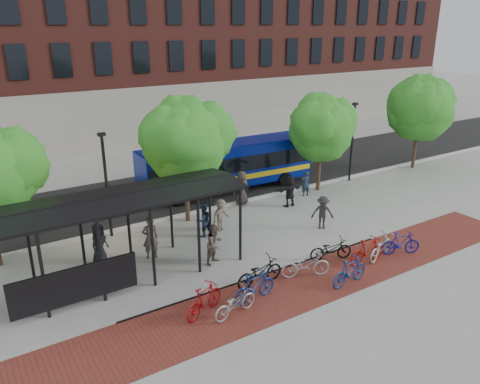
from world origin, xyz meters
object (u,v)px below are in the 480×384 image
tree_c (322,125)px  pedestrian_7 (306,184)px  bus (227,163)px  bike_11 (401,243)px  bike_6 (306,265)px  pedestrian_3 (221,215)px  bike_1 (204,300)px  pedestrian_8 (215,244)px  tree_d (421,105)px  bike_8 (331,249)px  bike_7 (350,271)px  bike_4 (260,272)px  bike_9 (367,251)px  bike_10 (381,247)px  tree_b (186,137)px  pedestrian_1 (150,238)px  lamp_post_right (352,140)px  bike_3 (255,287)px  pedestrian_5 (290,191)px  pedestrian_9 (323,213)px  bike_2 (235,303)px  lamp_post_left (106,183)px  pedestrian_6 (242,188)px  pedestrian_2 (203,220)px  bus_shelter (109,210)px

tree_c → pedestrian_7: (-1.46, -0.47, -3.28)m
bus → bike_11: bearing=-77.1°
bike_6 → pedestrian_3: bearing=28.3°
bike_1 → pedestrian_8: size_ratio=1.08×
tree_d → bike_8: bearing=-153.6°
bike_1 → bike_11: 9.64m
bike_7 → bike_8: (0.80, 1.93, -0.07)m
bike_4 → bike_7: 3.55m
bus → bike_1: size_ratio=5.76×
bike_9 → bike_10: 0.90m
bus → pedestrian_8: bus is taller
tree_b → pedestrian_1: size_ratio=3.34×
lamp_post_right → pedestrian_7: (-4.37, -0.72, -1.97)m
tree_d → bike_11: 15.09m
bus → bike_1: (-7.55, -11.00, -1.13)m
bike_8 → bus: bearing=13.5°
bike_8 → bike_10: bearing=-98.2°
bike_3 → bike_10: (6.61, -0.15, -0.05)m
bike_4 → pedestrian_5: pedestrian_5 is taller
pedestrian_5 → bike_11: bearing=97.0°
pedestrian_9 → lamp_post_right: bearing=73.5°
bike_2 → bike_3: (1.11, 0.42, 0.08)m
tree_b → lamp_post_left: (-4.10, 0.25, -1.71)m
bike_2 → pedestrian_8: pedestrian_8 is taller
bike_2 → bike_7: 4.96m
pedestrian_6 → pedestrian_8: bearing=47.8°
bike_10 → tree_c: bearing=-42.1°
bike_3 → bike_6: 2.75m
pedestrian_2 → tree_b: bearing=-99.3°
bus → pedestrian_6: (-0.59, -2.59, -0.73)m
tree_c → lamp_post_right: size_ratio=1.16×
lamp_post_left → pedestrian_9: (9.26, -4.85, -1.88)m
bike_6 → pedestrian_9: size_ratio=1.18×
tree_b → bike_7: size_ratio=3.40×
bike_4 → bike_8: bike_4 is taller
bike_6 → pedestrian_7: size_ratio=1.31×
pedestrian_6 → bike_2: bearing=55.8°
bus_shelter → tree_b: tree_b is taller
tree_d → bike_11: bearing=-143.8°
lamp_post_left → tree_d: bearing=-0.6°
lamp_post_right → pedestrian_8: 14.15m
bike_9 → pedestrian_5: size_ratio=1.09×
lamp_post_right → pedestrian_6: bearing=178.6°
bike_9 → pedestrian_1: 9.42m
tree_c → pedestrian_5: size_ratio=3.30×
lamp_post_left → bike_9: size_ratio=2.61×
pedestrian_1 → bike_10: bearing=157.8°
pedestrian_6 → pedestrian_1: bearing=25.8°
bike_8 → pedestrian_5: bearing=-3.5°
tree_d → bike_4: tree_d is taller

